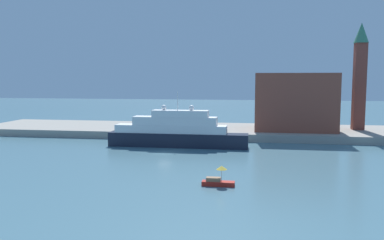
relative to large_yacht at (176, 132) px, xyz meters
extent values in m
plane|color=slate|center=(-0.71, -7.65, -3.12)|extent=(400.00, 400.00, 0.00)
cube|color=gray|center=(-0.71, 20.18, -2.23)|extent=(110.00, 23.65, 1.79)
cube|color=black|center=(0.38, 0.00, -1.63)|extent=(29.73, 3.90, 2.98)
cube|color=white|center=(-1.11, 0.00, 0.70)|extent=(23.79, 3.59, 1.68)
cube|color=white|center=(-0.21, 0.00, 2.43)|extent=(17.84, 3.28, 1.77)
cube|color=white|center=(0.98, 0.00, 4.01)|extent=(11.89, 2.97, 1.39)
cylinder|color=silver|center=(0.38, 0.00, 6.67)|extent=(0.16, 0.16, 3.93)
sphere|color=white|center=(3.35, 0.00, 5.25)|extent=(1.10, 1.10, 1.10)
sphere|color=white|center=(-2.59, 0.00, 5.25)|extent=(1.10, 1.10, 1.10)
cube|color=#B22319|center=(11.77, -29.57, -2.81)|extent=(4.43, 1.26, 0.62)
cube|color=#8C6647|center=(11.11, -29.57, -2.24)|extent=(1.95, 1.00, 0.51)
cylinder|color=#B2B2B2|center=(12.21, -29.57, -1.68)|extent=(0.06, 0.06, 1.64)
cone|color=gold|center=(12.21, -29.57, -0.60)|extent=(1.44, 1.44, 0.51)
cube|color=brown|center=(26.16, 18.95, 5.68)|extent=(19.34, 13.34, 14.02)
cube|color=brown|center=(41.96, 21.76, 9.36)|extent=(2.74, 2.74, 21.38)
cone|color=#387A5B|center=(41.96, 21.76, 22.50)|extent=(3.56, 3.56, 4.91)
cube|color=#B21E1E|center=(-12.77, 17.25, -0.95)|extent=(4.15, 1.83, 0.77)
cube|color=#262D33|center=(-12.98, 17.25, -0.23)|extent=(2.49, 1.65, 0.66)
cylinder|color=#4C4C4C|center=(-7.79, 15.75, -0.60)|extent=(0.36, 0.36, 1.47)
sphere|color=tan|center=(-7.79, 15.75, 0.26)|extent=(0.24, 0.24, 0.24)
cylinder|color=black|center=(1.99, 9.81, -0.94)|extent=(0.37, 0.37, 0.78)
camera|label=1|loc=(16.49, -81.89, 11.29)|focal=37.08mm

